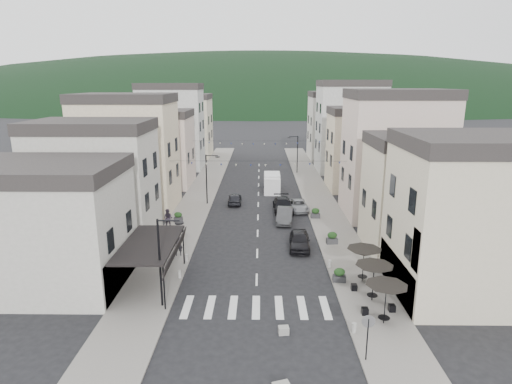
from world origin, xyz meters
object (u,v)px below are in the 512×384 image
parked_car_e (235,198)px  pedestrian_b (168,219)px  pedestrian_a (178,244)px  parked_car_b (285,215)px  parked_car_a (299,240)px  delivery_van (272,182)px  parked_car_d (283,205)px  parked_car_c (298,205)px

parked_car_e → pedestrian_b: size_ratio=2.05×
pedestrian_b → pedestrian_a: bearing=-60.9°
parked_car_b → parked_car_e: (-5.61, 6.79, -0.08)m
parked_car_a → parked_car_b: parked_car_a is taller
delivery_van → parked_car_d: bearing=-83.2°
delivery_van → pedestrian_a: size_ratio=2.68×
parked_car_b → delivery_van: 13.01m
parked_car_b → pedestrian_b: (-11.68, -2.29, 0.33)m
delivery_van → pedestrian_b: bearing=-124.4°
delivery_van → parked_car_a: bearing=-84.1°
parked_car_d → pedestrian_b: bearing=-154.7°
parked_car_e → parked_car_a: bearing=113.7°
pedestrian_a → delivery_van: bearing=57.4°
parked_car_d → parked_car_b: bearing=-92.2°
delivery_van → pedestrian_b: 18.63m
parked_car_b → parked_car_c: parked_car_b is taller
pedestrian_a → pedestrian_b: (-2.32, 6.98, -0.03)m
parked_car_b → parked_car_c: size_ratio=1.03×
parked_car_b → parked_car_e: 8.81m
parked_car_b → pedestrian_b: 11.91m
delivery_van → pedestrian_a: bearing=-110.0°
pedestrian_b → parked_car_b: bearing=21.8°
pedestrian_b → parked_car_e: bearing=66.9°
pedestrian_a → pedestrian_b: pedestrian_a is taller
parked_car_e → pedestrian_a: (-3.75, -16.06, 0.44)m
parked_car_a → parked_car_e: size_ratio=1.12×
parked_car_a → parked_car_b: size_ratio=0.97×
parked_car_b → pedestrian_a: 13.18m
parked_car_d → pedestrian_a: (-9.36, -13.05, 0.37)m
parked_car_c → pedestrian_a: pedestrian_a is taller
delivery_van → pedestrian_b: size_ratio=2.77×
delivery_van → parked_car_b: bearing=-85.0°
parked_car_d → delivery_van: delivery_van is taller
parked_car_c → parked_car_e: parked_car_e is taller
parked_car_c → parked_car_d: size_ratio=0.86×
parked_car_d → parked_car_e: (-5.61, 3.01, -0.08)m
parked_car_b → parked_car_a: bearing=-77.1°
pedestrian_a → parked_car_e: bearing=64.8°
delivery_van → pedestrian_a: (-8.36, -22.24, -0.13)m
parked_car_a → parked_car_d: parked_car_a is taller
parked_car_b → pedestrian_a: pedestrian_a is taller
parked_car_a → parked_car_c: parked_car_a is taller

